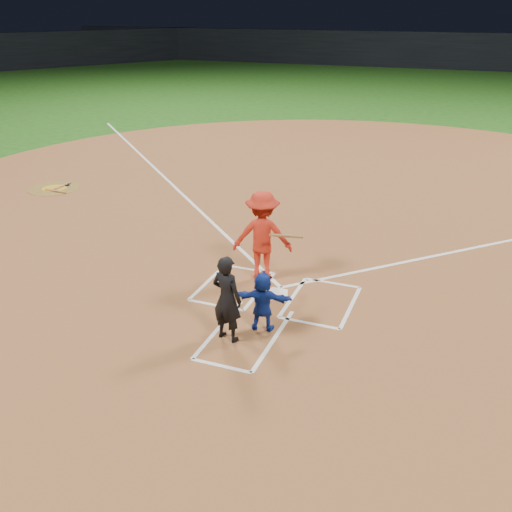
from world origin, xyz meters
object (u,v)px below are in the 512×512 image
(on_deck_circle, at_px, (54,188))
(umpire, at_px, (227,299))
(home_plate, at_px, (276,293))
(catcher, at_px, (263,301))
(batter_at_plate, at_px, (262,236))

(on_deck_circle, relative_size, umpire, 1.04)
(home_plate, relative_size, on_deck_circle, 0.35)
(catcher, relative_size, batter_at_plate, 0.58)
(umpire, height_order, batter_at_plate, batter_at_plate)
(on_deck_circle, bearing_deg, catcher, -31.36)
(on_deck_circle, relative_size, batter_at_plate, 0.85)
(on_deck_circle, xyz_separation_m, umpire, (9.04, -6.35, 0.81))
(catcher, height_order, umpire, umpire)
(batter_at_plate, bearing_deg, home_plate, -48.89)
(on_deck_circle, xyz_separation_m, batter_at_plate, (8.74, -3.76, 0.99))
(catcher, distance_m, umpire, 0.76)
(home_plate, bearing_deg, on_deck_circle, -25.28)
(home_plate, bearing_deg, batter_at_plate, -48.89)
(umpire, bearing_deg, batter_at_plate, -70.70)
(home_plate, height_order, umpire, umpire)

